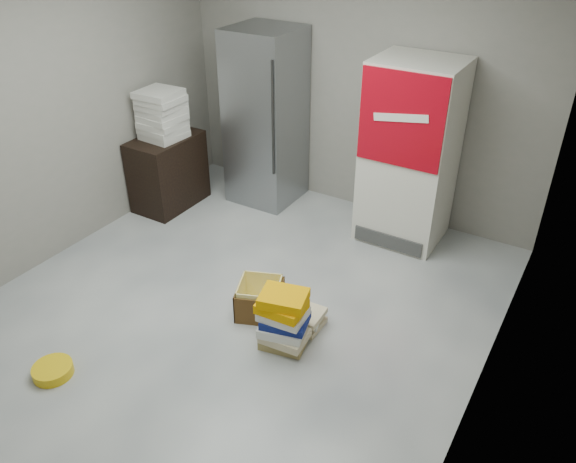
# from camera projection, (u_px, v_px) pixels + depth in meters

# --- Properties ---
(ground) EXTENTS (5.00, 5.00, 0.00)m
(ground) POSITION_uv_depth(u_px,v_px,m) (219.00, 324.00, 4.63)
(ground) COLOR silver
(ground) RESTS_ON ground
(room_shell) EXTENTS (4.04, 5.04, 2.82)m
(room_shell) POSITION_uv_depth(u_px,v_px,m) (201.00, 115.00, 3.69)
(room_shell) COLOR gray
(room_shell) RESTS_ON ground
(steel_fridge) EXTENTS (0.70, 0.72, 1.90)m
(steel_fridge) POSITION_uv_depth(u_px,v_px,m) (266.00, 118.00, 6.09)
(steel_fridge) COLOR gray
(steel_fridge) RESTS_ON ground
(coke_cooler) EXTENTS (0.80, 0.73, 1.80)m
(coke_cooler) POSITION_uv_depth(u_px,v_px,m) (410.00, 154.00, 5.38)
(coke_cooler) COLOR silver
(coke_cooler) RESTS_ON ground
(wood_shelf) EXTENTS (0.50, 0.80, 0.80)m
(wood_shelf) POSITION_uv_depth(u_px,v_px,m) (168.00, 172.00, 6.21)
(wood_shelf) COLOR black
(wood_shelf) RESTS_ON ground
(supply_box_stack) EXTENTS (0.43, 0.45, 0.52)m
(supply_box_stack) POSITION_uv_depth(u_px,v_px,m) (162.00, 114.00, 5.86)
(supply_box_stack) COLOR beige
(supply_box_stack) RESTS_ON wood_shelf
(phonebook_stack_main) EXTENTS (0.41, 0.37, 0.51)m
(phonebook_stack_main) POSITION_uv_depth(u_px,v_px,m) (284.00, 320.00, 4.29)
(phonebook_stack_main) COLOR #97834B
(phonebook_stack_main) RESTS_ON ground
(phonebook_stack_side) EXTENTS (0.40, 0.35, 0.16)m
(phonebook_stack_side) POSITION_uv_depth(u_px,v_px,m) (301.00, 317.00, 4.60)
(phonebook_stack_side) COLOR beige
(phonebook_stack_side) RESTS_ON ground
(cardboard_box) EXTENTS (0.48, 0.48, 0.30)m
(cardboard_box) POSITION_uv_depth(u_px,v_px,m) (260.00, 300.00, 4.71)
(cardboard_box) COLOR yellow
(cardboard_box) RESTS_ON ground
(bucket_lid) EXTENTS (0.36, 0.36, 0.08)m
(bucket_lid) POSITION_uv_depth(u_px,v_px,m) (53.00, 370.00, 4.13)
(bucket_lid) COLOR yellow
(bucket_lid) RESTS_ON ground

